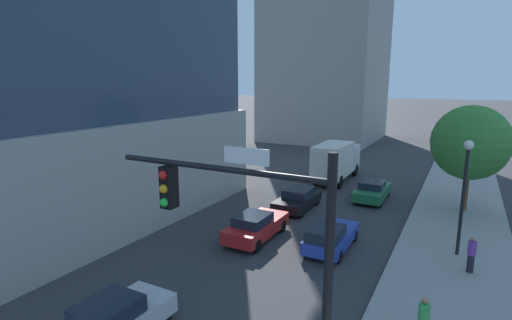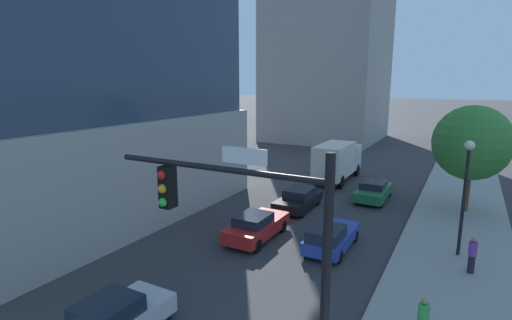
{
  "view_description": "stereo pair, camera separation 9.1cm",
  "coord_description": "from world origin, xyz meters",
  "px_view_note": "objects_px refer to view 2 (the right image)",
  "views": [
    {
      "loc": [
        7.45,
        -2.46,
        8.32
      ],
      "look_at": [
        0.22,
        10.89,
        5.24
      ],
      "focal_mm": 27.39,
      "sensor_mm": 36.0,
      "label": 1
    },
    {
      "loc": [
        7.53,
        -2.42,
        8.32
      ],
      "look_at": [
        0.22,
        10.89,
        5.24
      ],
      "focal_mm": 27.39,
      "sensor_mm": 36.0,
      "label": 2
    }
  ],
  "objects_px": {
    "street_lamp": "(466,181)",
    "box_truck": "(337,160)",
    "construction_building": "(330,7)",
    "traffic_light_pole": "(252,242)",
    "pedestrian_purple_shirt": "(472,255)",
    "car_black": "(298,199)",
    "car_red": "(256,226)",
    "car_green": "(373,191)",
    "car_blue": "(331,237)",
    "street_tree": "(472,143)"
  },
  "relations": [
    {
      "from": "car_blue",
      "to": "box_truck",
      "type": "bearing_deg",
      "value": 106.1
    },
    {
      "from": "car_blue",
      "to": "pedestrian_purple_shirt",
      "type": "bearing_deg",
      "value": 3.47
    },
    {
      "from": "street_lamp",
      "to": "car_black",
      "type": "bearing_deg",
      "value": 162.03
    },
    {
      "from": "car_red",
      "to": "box_truck",
      "type": "height_order",
      "value": "box_truck"
    },
    {
      "from": "construction_building",
      "to": "street_lamp",
      "type": "xyz_separation_m",
      "value": [
        18.53,
        -34.93,
        -14.52
      ]
    },
    {
      "from": "traffic_light_pole",
      "to": "car_blue",
      "type": "relative_size",
      "value": 1.65
    },
    {
      "from": "car_black",
      "to": "box_truck",
      "type": "relative_size",
      "value": 0.61
    },
    {
      "from": "car_green",
      "to": "car_blue",
      "type": "xyz_separation_m",
      "value": [
        -0.0,
        -9.57,
        0.01
      ]
    },
    {
      "from": "street_lamp",
      "to": "box_truck",
      "type": "height_order",
      "value": "street_lamp"
    },
    {
      "from": "car_green",
      "to": "pedestrian_purple_shirt",
      "type": "relative_size",
      "value": 2.63
    },
    {
      "from": "car_blue",
      "to": "pedestrian_purple_shirt",
      "type": "xyz_separation_m",
      "value": [
        6.17,
        0.37,
        0.28
      ]
    },
    {
      "from": "street_lamp",
      "to": "car_black",
      "type": "distance_m",
      "value": 10.51
    },
    {
      "from": "construction_building",
      "to": "car_green",
      "type": "relative_size",
      "value": 10.17
    },
    {
      "from": "street_tree",
      "to": "traffic_light_pole",
      "type": "bearing_deg",
      "value": -101.75
    },
    {
      "from": "traffic_light_pole",
      "to": "car_black",
      "type": "xyz_separation_m",
      "value": [
        -5.45,
        15.97,
        -4.15
      ]
    },
    {
      "from": "traffic_light_pole",
      "to": "car_red",
      "type": "distance_m",
      "value": 12.25
    },
    {
      "from": "street_lamp",
      "to": "street_tree",
      "type": "distance_m",
      "value": 7.52
    },
    {
      "from": "street_tree",
      "to": "construction_building",
      "type": "bearing_deg",
      "value": 124.23
    },
    {
      "from": "car_black",
      "to": "box_truck",
      "type": "distance_m",
      "value": 8.42
    },
    {
      "from": "traffic_light_pole",
      "to": "street_lamp",
      "type": "xyz_separation_m",
      "value": [
        4.09,
        12.88,
        -1.03
      ]
    },
    {
      "from": "street_tree",
      "to": "car_green",
      "type": "height_order",
      "value": "street_tree"
    },
    {
      "from": "car_black",
      "to": "box_truck",
      "type": "bearing_deg",
      "value": 90.0
    },
    {
      "from": "car_red",
      "to": "car_green",
      "type": "bearing_deg",
      "value": 68.92
    },
    {
      "from": "pedestrian_purple_shirt",
      "to": "car_green",
      "type": "bearing_deg",
      "value": 123.87
    },
    {
      "from": "box_truck",
      "to": "car_black",
      "type": "bearing_deg",
      "value": -90.0
    },
    {
      "from": "construction_building",
      "to": "car_black",
      "type": "bearing_deg",
      "value": -74.23
    },
    {
      "from": "car_black",
      "to": "construction_building",
      "type": "bearing_deg",
      "value": 105.77
    },
    {
      "from": "construction_building",
      "to": "street_lamp",
      "type": "distance_m",
      "value": 42.12
    },
    {
      "from": "traffic_light_pole",
      "to": "car_blue",
      "type": "height_order",
      "value": "traffic_light_pole"
    },
    {
      "from": "box_truck",
      "to": "traffic_light_pole",
      "type": "bearing_deg",
      "value": -77.36
    },
    {
      "from": "car_green",
      "to": "pedestrian_purple_shirt",
      "type": "xyz_separation_m",
      "value": [
        6.17,
        -9.19,
        0.29
      ]
    },
    {
      "from": "construction_building",
      "to": "street_lamp",
      "type": "height_order",
      "value": "construction_building"
    },
    {
      "from": "traffic_light_pole",
      "to": "car_green",
      "type": "height_order",
      "value": "traffic_light_pole"
    },
    {
      "from": "street_lamp",
      "to": "pedestrian_purple_shirt",
      "type": "relative_size",
      "value": 3.39
    },
    {
      "from": "car_red",
      "to": "construction_building",
      "type": "bearing_deg",
      "value": 103.44
    },
    {
      "from": "construction_building",
      "to": "traffic_light_pole",
      "type": "height_order",
      "value": "construction_building"
    },
    {
      "from": "traffic_light_pole",
      "to": "construction_building",
      "type": "bearing_deg",
      "value": 106.81
    },
    {
      "from": "pedestrian_purple_shirt",
      "to": "street_tree",
      "type": "bearing_deg",
      "value": 92.47
    },
    {
      "from": "street_lamp",
      "to": "car_red",
      "type": "xyz_separation_m",
      "value": [
        -9.54,
        -2.7,
        -3.06
      ]
    },
    {
      "from": "construction_building",
      "to": "car_green",
      "type": "distance_m",
      "value": 35.1
    },
    {
      "from": "car_black",
      "to": "pedestrian_purple_shirt",
      "type": "relative_size",
      "value": 2.61
    },
    {
      "from": "car_blue",
      "to": "construction_building",
      "type": "bearing_deg",
      "value": 109.2
    },
    {
      "from": "street_lamp",
      "to": "car_green",
      "type": "relative_size",
      "value": 1.29
    },
    {
      "from": "street_tree",
      "to": "car_blue",
      "type": "xyz_separation_m",
      "value": [
        -5.77,
        -9.6,
        -3.85
      ]
    },
    {
      "from": "car_red",
      "to": "pedestrian_purple_shirt",
      "type": "xyz_separation_m",
      "value": [
        10.08,
        0.96,
        0.24
      ]
    },
    {
      "from": "construction_building",
      "to": "box_truck",
      "type": "xyz_separation_m",
      "value": [
        8.99,
        -23.5,
        -16.48
      ]
    },
    {
      "from": "street_lamp",
      "to": "pedestrian_purple_shirt",
      "type": "xyz_separation_m",
      "value": [
        0.54,
        -1.74,
        -2.82
      ]
    },
    {
      "from": "street_tree",
      "to": "pedestrian_purple_shirt",
      "type": "xyz_separation_m",
      "value": [
        0.4,
        -9.22,
        -3.57
      ]
    },
    {
      "from": "traffic_light_pole",
      "to": "pedestrian_purple_shirt",
      "type": "distance_m",
      "value": 12.66
    },
    {
      "from": "construction_building",
      "to": "traffic_light_pole",
      "type": "distance_m",
      "value": 51.73
    }
  ]
}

